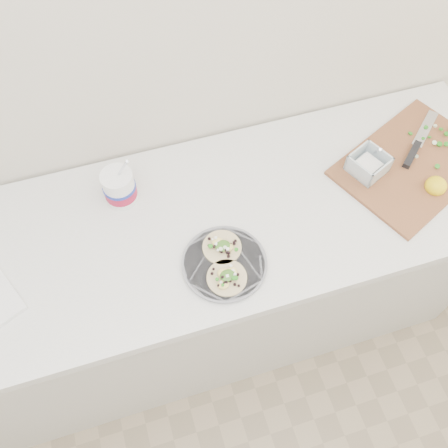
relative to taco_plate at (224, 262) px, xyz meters
name	(u,v)px	position (x,y,z in m)	size (l,w,h in m)	color
counter	(159,292)	(-0.21, 0.18, -0.47)	(2.44, 0.66, 0.90)	beige
taco_plate	(224,262)	(0.00, 0.00, 0.00)	(0.25, 0.25, 0.04)	slate
tub	(120,186)	(-0.24, 0.32, 0.05)	(0.10, 0.10, 0.23)	white
cutboard	(409,161)	(0.69, 0.17, 0.00)	(0.59, 0.52, 0.08)	brown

